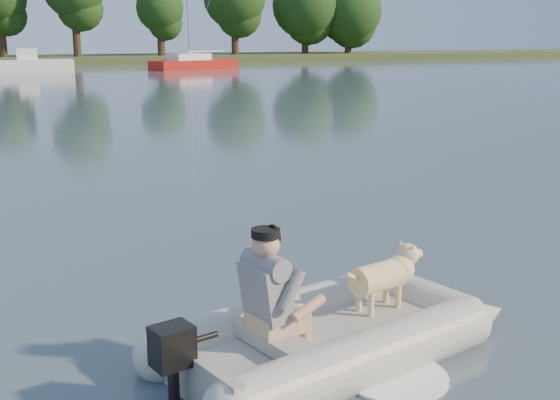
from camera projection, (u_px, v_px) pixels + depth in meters
name	position (u px, v px, depth m)	size (l,w,h in m)	color
water	(352.00, 323.00, 6.79)	(160.00, 160.00, 0.00)	slate
shore_bank	(33.00, 61.00, 62.78)	(160.00, 12.00, 0.70)	#47512D
treeline	(47.00, 1.00, 61.29)	(75.85, 7.35, 9.27)	#332316
dinghy	(333.00, 291.00, 6.08)	(4.57, 3.43, 1.32)	#ABABA6
man	(268.00, 287.00, 5.69)	(0.69, 0.59, 1.02)	slate
dog	(379.00, 282.00, 6.50)	(0.88, 0.31, 0.59)	#D5C47B
outboard_motor	(173.00, 370.00, 5.22)	(0.39, 0.27, 0.75)	black
motorboat	(30.00, 56.00, 48.00)	(5.79, 2.23, 2.45)	white
sailboat	(194.00, 64.00, 52.83)	(7.19, 4.44, 9.50)	#9D1911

